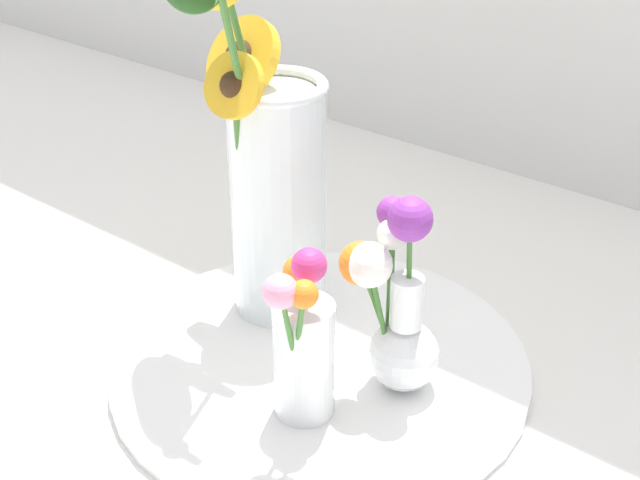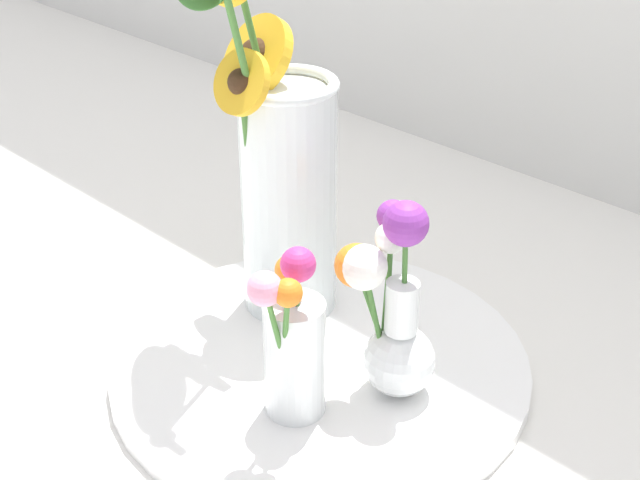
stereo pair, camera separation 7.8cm
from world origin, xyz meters
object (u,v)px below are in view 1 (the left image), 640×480
object	(u,v)px
vase_small_center	(303,344)
mason_jar_sunflowers	(269,168)
serving_tray	(320,363)
vase_bulb_right	(395,307)

from	to	relation	value
vase_small_center	mason_jar_sunflowers	bearing A→B (deg)	139.81
serving_tray	vase_small_center	distance (m)	0.12
vase_bulb_right	vase_small_center	bearing A→B (deg)	-113.73
mason_jar_sunflowers	vase_small_center	world-z (taller)	mason_jar_sunflowers
serving_tray	vase_small_center	xyz separation A→B (m)	(0.04, -0.08, 0.09)
vase_small_center	vase_bulb_right	world-z (taller)	vase_bulb_right
vase_bulb_right	serving_tray	bearing A→B (deg)	-170.44
serving_tray	mason_jar_sunflowers	distance (m)	0.21
vase_small_center	vase_bulb_right	bearing A→B (deg)	66.27
vase_small_center	vase_bulb_right	xyz separation A→B (m)	(0.04, 0.09, 0.01)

